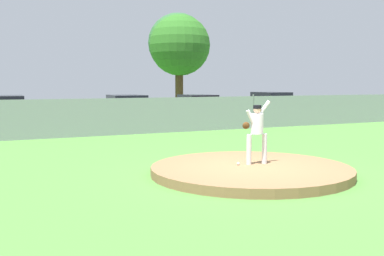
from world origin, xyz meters
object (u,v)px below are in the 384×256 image
parked_car_charcoal (6,114)px  parked_car_slate (127,111)px  baseball (238,164)px  pitcher_youth (257,128)px  parked_car_silver (271,107)px  parked_car_burgundy (198,109)px

parked_car_charcoal → parked_car_slate: 6.01m
baseball → parked_car_slate: size_ratio=0.02×
pitcher_youth → parked_car_silver: bearing=53.1°
pitcher_youth → parked_car_silver: (10.55, 14.04, -0.33)m
parked_car_charcoal → pitcher_youth: bearing=-70.3°
parked_car_charcoal → baseball: bearing=-72.0°
baseball → pitcher_youth: bearing=-9.4°
parked_car_charcoal → parked_car_silver: bearing=0.2°
pitcher_youth → parked_car_charcoal: pitcher_youth is taller
parked_car_charcoal → parked_car_slate: size_ratio=1.10×
pitcher_youth → baseball: 1.03m
pitcher_youth → baseball: pitcher_youth is taller
baseball → parked_car_charcoal: parked_car_charcoal is taller
baseball → parked_car_charcoal: bearing=108.0°
pitcher_youth → parked_car_slate: pitcher_youth is taller
parked_car_slate → parked_car_charcoal: bearing=178.9°
baseball → parked_car_burgundy: 15.02m
pitcher_youth → parked_car_slate: bearing=85.9°
parked_car_silver → parked_car_burgundy: bearing=-178.9°
pitcher_youth → parked_car_slate: (1.00, 13.87, -0.36)m
baseball → parked_car_charcoal: (-4.53, 13.90, 0.56)m
baseball → parked_car_burgundy: (5.79, 13.85, 0.53)m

